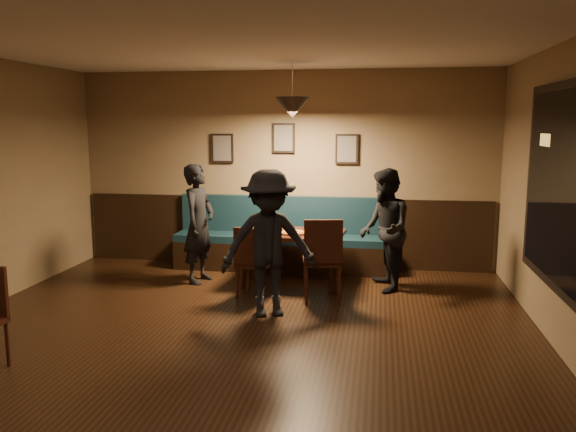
% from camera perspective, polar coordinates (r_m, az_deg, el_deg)
% --- Properties ---
extents(floor, '(7.00, 7.00, 0.00)m').
position_cam_1_polar(floor, '(5.32, -6.78, -13.71)').
color(floor, black).
rests_on(floor, ground).
extents(ceiling, '(7.00, 7.00, 0.00)m').
position_cam_1_polar(ceiling, '(4.96, -7.42, 17.64)').
color(ceiling, silver).
rests_on(ceiling, ground).
extents(wall_back, '(6.00, 0.00, 6.00)m').
position_cam_1_polar(wall_back, '(8.35, -0.40, 4.61)').
color(wall_back, '#8C704F').
rests_on(wall_back, ground).
extents(wainscot, '(5.88, 0.06, 1.00)m').
position_cam_1_polar(wainscot, '(8.44, -0.43, -1.51)').
color(wainscot, black).
rests_on(wainscot, ground).
extents(booth_bench, '(3.00, 0.60, 1.00)m').
position_cam_1_polar(booth_bench, '(8.18, -0.74, -1.86)').
color(booth_bench, '#0F232D').
rests_on(booth_bench, ground).
extents(window_frame, '(0.06, 2.56, 1.86)m').
position_cam_1_polar(window_frame, '(5.48, 25.92, 2.35)').
color(window_frame, black).
rests_on(window_frame, wall_right).
extents(window_glass, '(0.00, 2.40, 2.40)m').
position_cam_1_polar(window_glass, '(5.47, 25.62, 2.36)').
color(window_glass, black).
rests_on(window_glass, wall_right).
extents(picture_left, '(0.32, 0.04, 0.42)m').
position_cam_1_polar(picture_left, '(8.50, -6.47, 6.66)').
color(picture_left, black).
rests_on(picture_left, wall_back).
extents(picture_center, '(0.32, 0.04, 0.42)m').
position_cam_1_polar(picture_center, '(8.30, -0.44, 7.69)').
color(picture_center, black).
rests_on(picture_center, wall_back).
extents(picture_right, '(0.32, 0.04, 0.42)m').
position_cam_1_polar(picture_right, '(8.20, 5.82, 6.58)').
color(picture_right, black).
rests_on(picture_right, wall_back).
extents(pendant_lamp, '(0.44, 0.44, 0.25)m').
position_cam_1_polar(pendant_lamp, '(7.25, 0.44, 10.64)').
color(pendant_lamp, black).
rests_on(pendant_lamp, ceiling).
extents(dining_table, '(1.34, 0.92, 0.69)m').
position_cam_1_polar(dining_table, '(7.44, 0.43, -4.19)').
color(dining_table, black).
rests_on(dining_table, floor).
extents(chair_near_left, '(0.45, 0.45, 0.87)m').
position_cam_1_polar(chair_near_left, '(6.90, -3.23, -4.51)').
color(chair_near_left, black).
rests_on(chair_near_left, floor).
extents(chair_near_right, '(0.51, 0.51, 0.99)m').
position_cam_1_polar(chair_near_right, '(6.77, 3.36, -4.23)').
color(chair_near_right, black).
rests_on(chair_near_right, floor).
extents(diner_left, '(0.46, 0.62, 1.54)m').
position_cam_1_polar(diner_left, '(7.58, -8.77, -0.75)').
color(diner_left, black).
rests_on(diner_left, floor).
extents(diner_right, '(0.71, 0.84, 1.52)m').
position_cam_1_polar(diner_right, '(7.22, 9.49, -1.36)').
color(diner_right, black).
rests_on(diner_right, floor).
extents(diner_front, '(1.16, 0.90, 1.58)m').
position_cam_1_polar(diner_front, '(6.18, -1.90, -2.72)').
color(diner_front, black).
rests_on(diner_front, floor).
extents(pizza_a, '(0.42, 0.42, 0.04)m').
position_cam_1_polar(pizza_a, '(7.59, -2.20, -1.12)').
color(pizza_a, orange).
rests_on(pizza_a, dining_table).
extents(pizza_b, '(0.34, 0.34, 0.04)m').
position_cam_1_polar(pizza_b, '(7.24, 0.51, -1.65)').
color(pizza_b, orange).
rests_on(pizza_b, dining_table).
extents(pizza_c, '(0.33, 0.33, 0.04)m').
position_cam_1_polar(pizza_c, '(7.51, 4.16, -1.27)').
color(pizza_c, orange).
rests_on(pizza_c, dining_table).
extents(soda_glass, '(0.10, 0.10, 0.16)m').
position_cam_1_polar(soda_glass, '(7.03, 4.47, -1.48)').
color(soda_glass, black).
rests_on(soda_glass, dining_table).
extents(tabasco_bottle, '(0.03, 0.03, 0.12)m').
position_cam_1_polar(tabasco_bottle, '(7.26, 4.89, -1.30)').
color(tabasco_bottle, '#9F050D').
rests_on(tabasco_bottle, dining_table).
extents(napkin_a, '(0.22, 0.22, 0.01)m').
position_cam_1_polar(napkin_a, '(7.70, -3.40, -1.12)').
color(napkin_a, '#1B6736').
rests_on(napkin_a, dining_table).
extents(napkin_b, '(0.15, 0.15, 0.01)m').
position_cam_1_polar(napkin_b, '(7.21, -4.44, -1.84)').
color(napkin_b, '#1B652B').
rests_on(napkin_b, dining_table).
extents(cutlery_set, '(0.18, 0.02, 0.00)m').
position_cam_1_polar(cutlery_set, '(6.99, 0.12, -2.17)').
color(cutlery_set, silver).
rests_on(cutlery_set, dining_table).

